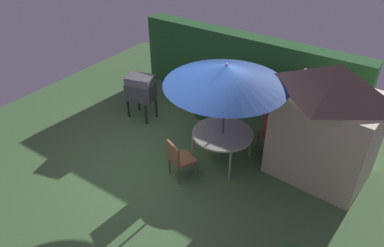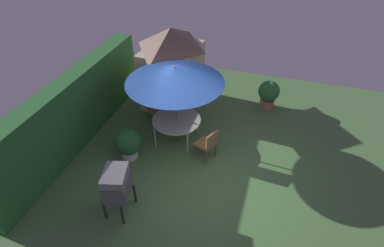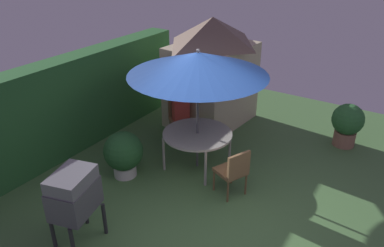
% 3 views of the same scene
% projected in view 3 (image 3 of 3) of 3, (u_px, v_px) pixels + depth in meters
% --- Properties ---
extents(ground_plane, '(11.00, 11.00, 0.00)m').
position_uv_depth(ground_plane, '(214.00, 202.00, 6.49)').
color(ground_plane, '#47703D').
extents(hedge_backdrop, '(6.42, 0.53, 1.98)m').
position_uv_depth(hedge_backdrop, '(68.00, 106.00, 7.75)').
color(hedge_backdrop, '#28602D').
rests_on(hedge_backdrop, ground).
extents(garden_shed, '(2.15, 1.77, 2.54)m').
position_uv_depth(garden_shed, '(211.00, 71.00, 8.80)').
color(garden_shed, '#C6B793').
rests_on(garden_shed, ground).
extents(patio_table, '(1.34, 1.34, 0.75)m').
position_uv_depth(patio_table, '(197.00, 135.00, 7.21)').
color(patio_table, '#B2ADA3').
rests_on(patio_table, ground).
extents(patio_umbrella, '(2.53, 2.53, 2.39)m').
position_uv_depth(patio_umbrella, '(198.00, 64.00, 6.58)').
color(patio_umbrella, '#4C4C51').
rests_on(patio_umbrella, ground).
extents(bbq_grill, '(0.81, 0.66, 1.20)m').
position_uv_depth(bbq_grill, '(74.00, 194.00, 5.31)').
color(bbq_grill, '#47474C').
rests_on(bbq_grill, ground).
extents(chair_near_shed, '(0.65, 0.65, 0.90)m').
position_uv_depth(chair_near_shed, '(180.00, 116.00, 8.37)').
color(chair_near_shed, olive).
rests_on(chair_near_shed, ground).
extents(chair_far_side, '(0.61, 0.61, 0.90)m').
position_uv_depth(chair_far_side, '(234.00, 170.00, 6.45)').
color(chair_far_side, olive).
rests_on(chair_far_side, ground).
extents(potted_plant_by_shed, '(0.74, 0.74, 0.91)m').
position_uv_depth(potted_plant_by_shed, '(124.00, 153.00, 7.01)').
color(potted_plant_by_shed, silver).
rests_on(potted_plant_by_shed, ground).
extents(potted_plant_by_grill, '(0.67, 0.67, 0.96)m').
position_uv_depth(potted_plant_by_grill, '(347.00, 123.00, 8.05)').
color(potted_plant_by_grill, '#936651').
rests_on(potted_plant_by_grill, ground).
extents(person_in_red, '(0.41, 0.40, 1.26)m').
position_uv_depth(person_in_red, '(181.00, 107.00, 8.18)').
color(person_in_red, '#CC3D33').
rests_on(person_in_red, ground).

